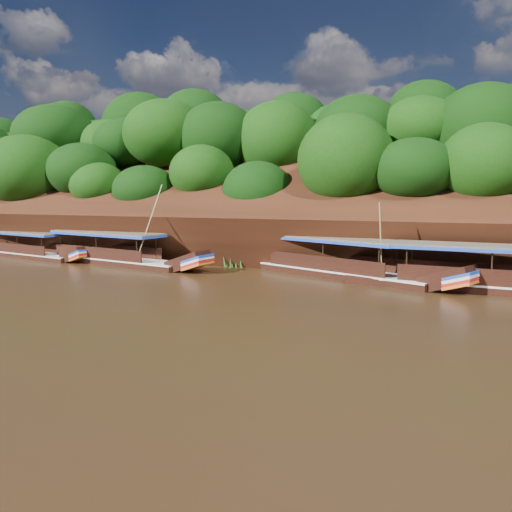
{
  "coord_description": "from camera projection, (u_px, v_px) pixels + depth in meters",
  "views": [
    {
      "loc": [
        8.75,
        -23.98,
        5.5
      ],
      "look_at": [
        -3.22,
        7.0,
        1.3
      ],
      "focal_mm": 35.0,
      "sensor_mm": 36.0,
      "label": 1
    }
  ],
  "objects": [
    {
      "name": "reeds",
      "position": [
        269.0,
        257.0,
        35.88
      ],
      "size": [
        50.72,
        1.85,
        2.16
      ],
      "color": "#286D1B",
      "rests_on": "ground"
    },
    {
      "name": "boat_1",
      "position": [
        352.0,
        270.0,
        32.22
      ],
      "size": [
        14.56,
        7.81,
        5.44
      ],
      "rotation": [
        0.0,
        0.0,
        -0.4
      ],
      "color": "black",
      "rests_on": "ground"
    },
    {
      "name": "boat_2",
      "position": [
        122.0,
        258.0,
        38.47
      ],
      "size": [
        15.85,
        5.04,
        6.59
      ],
      "rotation": [
        0.0,
        0.0,
        -0.2
      ],
      "color": "black",
      "rests_on": "ground"
    },
    {
      "name": "riverbank",
      "position": [
        348.0,
        232.0,
        46.81
      ],
      "size": [
        120.0,
        30.06,
        19.4
      ],
      "color": "black",
      "rests_on": "ground"
    },
    {
      "name": "ground",
      "position": [
        265.0,
        299.0,
        26.01
      ],
      "size": [
        160.0,
        160.0,
        0.0
      ],
      "primitive_type": "plane",
      "color": "black",
      "rests_on": "ground"
    },
    {
      "name": "boat_3",
      "position": [
        37.0,
        252.0,
        42.4
      ],
      "size": [
        12.37,
        4.14,
        2.6
      ],
      "rotation": [
        0.0,
        0.0,
        -0.19
      ],
      "color": "black",
      "rests_on": "ground"
    }
  ]
}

